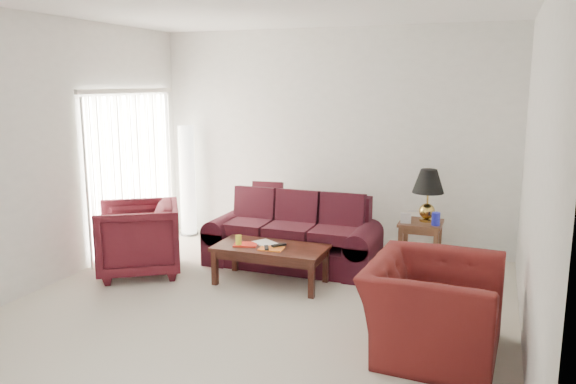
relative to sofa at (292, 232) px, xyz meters
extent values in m
plane|color=silver|center=(0.14, -1.39, -0.44)|extent=(5.00, 5.00, 0.00)
cube|color=silver|center=(-2.28, -0.09, 0.64)|extent=(0.10, 2.00, 2.16)
cube|color=black|center=(-0.64, 0.73, 0.26)|extent=(0.45, 0.26, 0.44)
cube|color=silver|center=(1.33, 0.43, 0.19)|extent=(0.13, 0.05, 0.13)
cylinder|color=#181C9E|center=(1.69, 0.45, 0.21)|extent=(0.12, 0.12, 0.16)
cube|color=#B6B6BB|center=(1.37, 0.78, 0.21)|extent=(0.18, 0.20, 0.05)
imported|color=#3F0E15|center=(-1.63, -0.93, 0.00)|extent=(1.30, 1.29, 0.87)
imported|color=#481110|center=(1.91, -1.74, -0.04)|extent=(1.12, 1.27, 0.79)
cube|color=red|center=(-0.29, -0.76, 0.01)|extent=(0.31, 0.26, 0.02)
cube|color=white|center=(-0.11, -0.62, 0.01)|extent=(0.33, 0.31, 0.02)
cube|color=orange|center=(0.05, -0.80, 0.01)|extent=(0.28, 0.21, 0.02)
cube|color=black|center=(0.01, -0.85, 0.03)|extent=(0.11, 0.16, 0.02)
cube|color=black|center=(0.10, -0.71, 0.03)|extent=(0.14, 0.17, 0.02)
cylinder|color=#F5F737|center=(-0.36, -0.80, 0.07)|extent=(0.09, 0.09, 0.12)
camera|label=1|loc=(2.33, -6.36, 1.83)|focal=35.00mm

